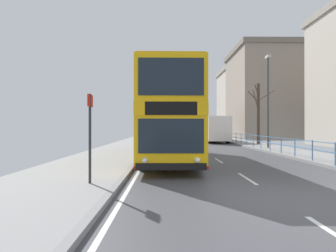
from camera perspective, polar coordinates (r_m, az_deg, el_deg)
ground at (r=6.90m, az=18.23°, el=-15.13°), size 15.80×140.00×0.20m
double_decker_bus_main at (r=14.19m, az=0.08°, el=1.94°), size 2.82×11.07×4.48m
background_bus_far_lane at (r=31.79m, az=9.63°, el=-0.53°), size 2.70×10.33×2.95m
pedestrian_railing_far_kerb at (r=21.57m, az=19.29°, el=-2.83°), size 0.05×29.07×1.01m
bus_stop_sign_near at (r=7.93m, az=-17.07°, el=-0.48°), size 0.08×0.44×2.66m
street_lamp_far_side at (r=22.19m, az=21.50°, el=6.68°), size 0.28×0.60×7.44m
bare_tree_far_00 at (r=26.57m, az=19.54°, el=2.98°), size 2.78×2.46×5.93m
background_building_01 at (r=42.39m, az=23.25°, el=6.61°), size 13.73×11.10×13.57m
background_building_02 at (r=54.87m, az=18.73°, el=5.06°), size 13.34×12.81×13.58m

